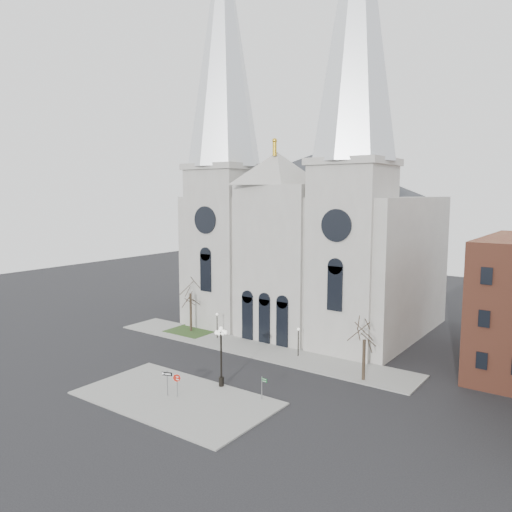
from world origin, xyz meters
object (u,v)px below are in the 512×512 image
Objects in this scene: street_name_sign at (263,386)px; stop_sign at (177,380)px; one_way_sign at (167,379)px; globe_lamp at (221,349)px.

stop_sign is at bearing -143.30° from street_name_sign.
one_way_sign is at bearing -144.82° from street_name_sign.
globe_lamp reaches higher than one_way_sign.
street_name_sign is at bearing 9.84° from one_way_sign.
globe_lamp is (1.63, 4.29, 2.10)m from stop_sign.
street_name_sign is at bearing 23.99° from stop_sign.
street_name_sign is at bearing -2.81° from globe_lamp.
globe_lamp is at bearing 61.76° from stop_sign.
one_way_sign is 1.11× the size of street_name_sign.
globe_lamp is 2.52× the size of one_way_sign.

